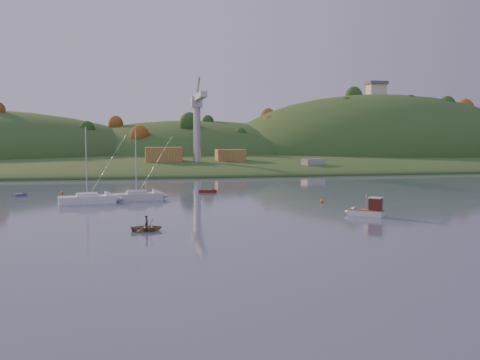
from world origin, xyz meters
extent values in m
plane|color=#38425C|center=(0.00, 0.00, 0.00)|extent=(500.00, 500.00, 0.00)
cube|color=#24441B|center=(0.00, 230.00, 0.00)|extent=(620.00, 220.00, 1.50)
ellipsoid|color=#24441B|center=(0.00, 165.00, 0.00)|extent=(640.00, 150.00, 7.00)
ellipsoid|color=#24441B|center=(10.00, 210.00, 0.00)|extent=(140.00, 120.00, 36.00)
ellipsoid|color=#24441B|center=(95.00, 195.00, 0.00)|extent=(150.00, 130.00, 60.00)
cube|color=beige|center=(95.00, 195.00, 32.50)|extent=(8.00, 6.00, 5.00)
cube|color=#595960|center=(95.00, 195.00, 35.70)|extent=(9.00, 7.00, 1.50)
cube|color=slate|center=(5.00, 122.00, 1.20)|extent=(42.00, 16.00, 2.40)
cube|color=olive|center=(-8.00, 123.00, 4.80)|extent=(11.00, 8.00, 4.80)
cube|color=olive|center=(13.00, 124.00, 4.40)|extent=(9.00, 7.00, 4.00)
cylinder|color=#B7B7BC|center=(2.00, 120.00, 11.40)|extent=(2.20, 2.20, 18.00)
cube|color=#B7B7BC|center=(2.00, 120.00, 20.90)|extent=(3.20, 3.20, 3.20)
cube|color=#B7B7BC|center=(2.00, 111.00, 21.90)|extent=(1.80, 18.00, 1.60)
cube|color=#B7B7BC|center=(2.00, 125.00, 21.90)|extent=(1.80, 10.00, 1.60)
cube|color=silver|center=(13.52, 22.44, 0.41)|extent=(4.41, 4.26, 0.81)
cone|color=silver|center=(11.87, 23.98, 0.41)|extent=(2.26, 2.26, 1.62)
cube|color=brown|center=(13.52, 22.44, 0.83)|extent=(4.44, 4.30, 0.11)
cube|color=#4E1912|center=(14.44, 21.58, 1.62)|extent=(1.98, 1.97, 1.62)
cube|color=silver|center=(14.44, 21.58, 2.48)|extent=(2.23, 2.23, 0.14)
cylinder|color=silver|center=(13.52, 22.44, 1.89)|extent=(0.10, 0.10, 2.16)
cube|color=silver|center=(-15.99, 45.80, 0.57)|extent=(8.64, 3.80, 1.15)
cube|color=silver|center=(-15.99, 45.80, 1.20)|extent=(3.39, 2.35, 0.73)
cylinder|color=silver|center=(-15.99, 45.80, 6.37)|extent=(0.18, 0.18, 10.44)
cylinder|color=silver|center=(-15.99, 45.80, 1.45)|extent=(3.32, 0.65, 0.12)
cylinder|color=silver|center=(-15.99, 45.80, 1.55)|extent=(2.94, 0.82, 0.36)
cube|color=white|center=(-23.51, 43.03, 0.59)|extent=(8.86, 4.09, 1.17)
cube|color=white|center=(-23.51, 43.03, 1.22)|extent=(3.50, 2.48, 0.75)
cylinder|color=silver|center=(-23.51, 43.03, 6.51)|extent=(0.18, 0.18, 10.67)
cylinder|color=silver|center=(-23.51, 43.03, 1.47)|extent=(3.38, 0.75, 0.12)
cylinder|color=white|center=(-23.51, 43.03, 1.57)|extent=(3.00, 0.91, 0.36)
imported|color=#8F824F|center=(-14.78, 16.61, 0.36)|extent=(3.72, 2.83, 0.72)
imported|color=black|center=(-14.78, 16.61, 0.73)|extent=(0.40, 0.57, 1.46)
cube|color=#631C0E|center=(-3.14, 55.88, 0.25)|extent=(3.17, 1.61, 0.51)
cone|color=#631C0E|center=(-1.63, 55.67, 0.25)|extent=(1.21, 1.34, 1.21)
cube|color=#525A6B|center=(-36.13, 56.20, 0.21)|extent=(2.27, 2.40, 0.41)
cone|color=#525A6B|center=(-35.38, 57.07, 0.21)|extent=(1.29, 1.27, 1.01)
cube|color=slate|center=(34.98, 108.00, 0.98)|extent=(16.26, 10.37, 1.97)
cube|color=#B7B7BC|center=(34.98, 108.00, 2.62)|extent=(7.29, 5.32, 2.62)
sphere|color=#F15A0C|center=(12.77, 37.31, 0.25)|extent=(0.50, 0.50, 0.50)
sphere|color=#F15A0C|center=(-29.28, 58.47, 0.25)|extent=(0.50, 0.50, 0.50)
sphere|color=#F15A0C|center=(-17.57, 48.75, 0.25)|extent=(0.50, 0.50, 0.50)
camera|label=1|loc=(-15.56, -42.38, 10.29)|focal=40.00mm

